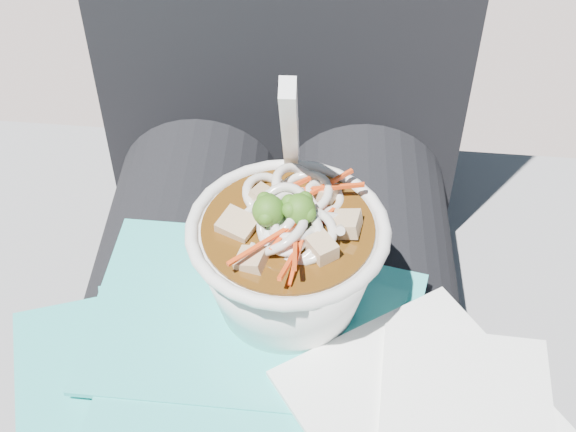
{
  "coord_description": "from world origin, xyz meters",
  "views": [
    {
      "loc": [
        0.03,
        -0.36,
        1.07
      ],
      "look_at": [
        0.02,
        0.0,
        0.71
      ],
      "focal_mm": 50.0,
      "sensor_mm": 36.0,
      "label": 1
    }
  ],
  "objects_px": {
    "lap": "(267,378)",
    "plastic_bag": "(245,373)",
    "udon_bowl": "(288,253)",
    "stone_ledge": "(280,415)",
    "person_body": "(273,271)"
  },
  "relations": [
    {
      "from": "lap",
      "to": "stone_ledge",
      "type": "bearing_deg",
      "value": 90.0
    },
    {
      "from": "plastic_bag",
      "to": "udon_bowl",
      "type": "distance_m",
      "value": 0.09
    },
    {
      "from": "udon_bowl",
      "to": "lap",
      "type": "bearing_deg",
      "value": -169.63
    },
    {
      "from": "udon_bowl",
      "to": "stone_ledge",
      "type": "bearing_deg",
      "value": 96.57
    },
    {
      "from": "stone_ledge",
      "to": "person_body",
      "type": "distance_m",
      "value": 0.33
    },
    {
      "from": "stone_ledge",
      "to": "plastic_bag",
      "type": "distance_m",
      "value": 0.44
    },
    {
      "from": "plastic_bag",
      "to": "stone_ledge",
      "type": "bearing_deg",
      "value": 87.34
    },
    {
      "from": "plastic_bag",
      "to": "udon_bowl",
      "type": "height_order",
      "value": "udon_bowl"
    },
    {
      "from": "lap",
      "to": "udon_bowl",
      "type": "height_order",
      "value": "udon_bowl"
    },
    {
      "from": "lap",
      "to": "person_body",
      "type": "bearing_deg",
      "value": 90.0
    },
    {
      "from": "person_body",
      "to": "lap",
      "type": "bearing_deg",
      "value": -90.0
    },
    {
      "from": "udon_bowl",
      "to": "plastic_bag",
      "type": "bearing_deg",
      "value": -114.15
    },
    {
      "from": "stone_ledge",
      "to": "plastic_bag",
      "type": "xyz_separation_m",
      "value": [
        -0.01,
        -0.21,
        0.39
      ]
    },
    {
      "from": "lap",
      "to": "plastic_bag",
      "type": "height_order",
      "value": "plastic_bag"
    },
    {
      "from": "stone_ledge",
      "to": "person_body",
      "type": "bearing_deg",
      "value": -90.0
    }
  ]
}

